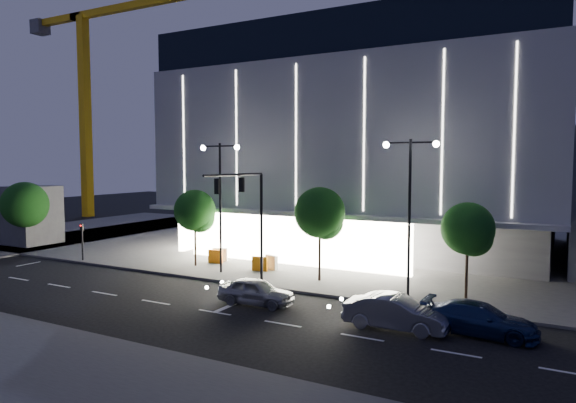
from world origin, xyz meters
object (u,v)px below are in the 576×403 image
(traffic_mast, at_px, (249,207))
(ped_signal_far, at_px, (82,238))
(car_lead, at_px, (256,292))
(barrier_d, at_px, (271,262))
(tower_crane, at_px, (89,70))
(tree_right, at_px, (468,232))
(street_lamp_east, at_px, (410,194))
(barrier_b, at_px, (220,255))
(barrier_a, at_px, (216,257))
(barrier_c, at_px, (260,264))
(tree_left, at_px, (195,213))
(tree_mid, at_px, (320,215))
(car_third, at_px, (480,319))
(street_lamp_west, at_px, (220,188))
(car_second, at_px, (396,313))

(traffic_mast, relative_size, ped_signal_far, 2.36)
(car_lead, relative_size, barrier_d, 3.85)
(tower_crane, height_order, tree_right, tower_crane)
(street_lamp_east, bearing_deg, ped_signal_far, -176.56)
(street_lamp_east, relative_size, barrier_b, 8.18)
(tower_crane, xyz_separation_m, barrier_a, (35.68, -19.59, -19.86))
(tree_right, height_order, barrier_a, tree_right)
(barrier_c, bearing_deg, barrier_b, 150.66)
(tree_left, xyz_separation_m, car_lead, (9.09, -6.29, -3.31))
(tree_mid, xyz_separation_m, car_third, (10.47, -5.70, -3.61))
(tree_right, distance_m, barrier_d, 13.91)
(tower_crane, bearing_deg, tree_mid, -25.02)
(street_lamp_west, height_order, street_lamp_east, same)
(car_lead, bearing_deg, barrier_c, 26.66)
(car_second, distance_m, barrier_d, 14.04)
(ped_signal_far, relative_size, tower_crane, 0.09)
(street_lamp_east, distance_m, tower_crane, 57.35)
(car_third, relative_size, barrier_b, 4.53)
(street_lamp_west, distance_m, ped_signal_far, 12.76)
(barrier_b, bearing_deg, barrier_c, -43.64)
(traffic_mast, xyz_separation_m, car_second, (9.97, -3.04, -4.24))
(car_second, bearing_deg, barrier_b, 60.97)
(ped_signal_far, height_order, car_third, ped_signal_far)
(ped_signal_far, bearing_deg, barrier_c, 12.65)
(tree_right, xyz_separation_m, barrier_b, (-18.45, 2.24, -3.23))
(ped_signal_far, bearing_deg, car_third, -6.15)
(traffic_mast, relative_size, barrier_d, 6.43)
(car_second, xyz_separation_m, barrier_c, (-11.86, 7.37, -0.14))
(tree_left, height_order, barrier_c, tree_left)
(tower_crane, height_order, car_third, tower_crane)
(tower_crane, xyz_separation_m, car_second, (51.89, -27.70, -19.72))
(car_lead, xyz_separation_m, barrier_b, (-8.54, 8.52, -0.07))
(traffic_mast, xyz_separation_m, street_lamp_east, (9.00, 2.66, 0.93))
(barrier_d, bearing_deg, street_lamp_west, -115.69)
(ped_signal_far, height_order, barrier_b, ped_signal_far)
(traffic_mast, xyz_separation_m, tree_right, (12.03, 3.68, -1.14))
(car_lead, relative_size, car_third, 0.85)
(street_lamp_east, relative_size, barrier_d, 8.18)
(street_lamp_west, distance_m, car_third, 18.86)
(street_lamp_west, relative_size, tree_left, 1.57)
(street_lamp_west, height_order, barrier_c, street_lamp_west)
(street_lamp_east, bearing_deg, tower_crane, 156.63)
(tree_mid, bearing_deg, street_lamp_east, -9.69)
(traffic_mast, bearing_deg, street_lamp_east, 16.48)
(tree_right, distance_m, barrier_c, 14.30)
(barrier_b, height_order, barrier_c, same)
(traffic_mast, height_order, barrier_d, traffic_mast)
(car_lead, height_order, car_third, car_third)
(tree_mid, distance_m, barrier_b, 10.39)
(tree_mid, height_order, barrier_c, tree_mid)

